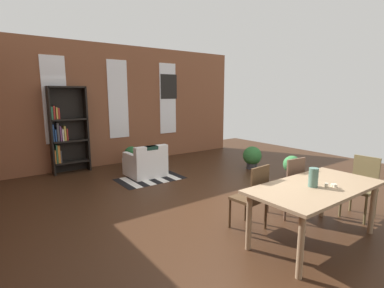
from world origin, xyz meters
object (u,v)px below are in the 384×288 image
at_px(vase_on_table, 313,177).
at_px(armchair_white, 146,164).
at_px(dining_table, 316,192).
at_px(bookshelf_tall, 66,131).
at_px(dining_chair_far_right, 289,185).
at_px(potted_plant_corner, 292,165).
at_px(potted_plant_by_shelf, 252,157).
at_px(dining_chair_far_left, 253,196).
at_px(potted_plant_window, 132,156).
at_px(dining_chair_head_right, 362,185).

relative_size(vase_on_table, armchair_white, 0.30).
distance_m(dining_table, bookshelf_tall, 5.72).
height_order(dining_chair_far_right, potted_plant_corner, dining_chair_far_right).
height_order(dining_table, vase_on_table, vase_on_table).
height_order(armchair_white, potted_plant_corner, armchair_white).
xyz_separation_m(vase_on_table, potted_plant_corner, (2.39, 1.93, -0.60)).
xyz_separation_m(dining_table, potted_plant_by_shelf, (2.17, 3.01, -0.36)).
bearing_deg(dining_chair_far_right, potted_plant_by_shelf, 53.04).
height_order(dining_chair_far_left, armchair_white, dining_chair_far_left).
distance_m(vase_on_table, potted_plant_corner, 3.13).
bearing_deg(potted_plant_window, dining_table, -86.87).
height_order(dining_chair_far_left, potted_plant_by_shelf, dining_chair_far_left).
bearing_deg(potted_plant_corner, potted_plant_window, 130.43).
xyz_separation_m(bookshelf_tall, armchair_white, (1.39, -1.39, -0.76)).
bearing_deg(potted_plant_window, vase_on_table, -87.82).
bearing_deg(dining_table, bookshelf_tall, 107.58).
xyz_separation_m(dining_chair_far_left, potted_plant_corner, (2.73, 1.25, -0.23)).
relative_size(vase_on_table, dining_chair_head_right, 0.25).
bearing_deg(dining_chair_far_left, dining_table, -58.63).
bearing_deg(potted_plant_corner, vase_on_table, -141.09).
relative_size(vase_on_table, bookshelf_tall, 0.12).
height_order(dining_table, potted_plant_by_shelf, dining_table).
distance_m(dining_chair_far_left, bookshelf_tall, 4.96).
bearing_deg(potted_plant_by_shelf, dining_table, -125.75).
bearing_deg(dining_table, potted_plant_corner, 39.89).
distance_m(dining_table, dining_chair_far_left, 0.82).
xyz_separation_m(dining_table, dining_chair_far_right, (0.42, 0.68, -0.16)).
height_order(dining_chair_far_left, dining_chair_head_right, same).
height_order(dining_chair_far_right, dining_chair_far_left, same).
height_order(dining_chair_far_right, dining_chair_head_right, same).
bearing_deg(armchair_white, dining_chair_head_right, -67.87).
bearing_deg(armchair_white, bookshelf_tall, 134.99).
bearing_deg(vase_on_table, dining_chair_far_right, 53.91).
distance_m(dining_table, armchair_white, 4.08).
height_order(vase_on_table, potted_plant_corner, vase_on_table).
distance_m(bookshelf_tall, potted_plant_window, 1.70).
height_order(vase_on_table, dining_chair_far_left, vase_on_table).
bearing_deg(dining_table, armchair_white, 94.69).
distance_m(dining_chair_far_right, potted_plant_corner, 2.28).
relative_size(vase_on_table, dining_chair_far_left, 0.25).
distance_m(bookshelf_tall, armchair_white, 2.11).
distance_m(dining_chair_far_right, potted_plant_window, 4.34).
relative_size(dining_table, armchair_white, 2.33).
height_order(dining_table, potted_plant_window, dining_table).
distance_m(dining_chair_far_right, dining_chair_far_left, 0.83).
bearing_deg(potted_plant_by_shelf, dining_chair_far_left, -137.98).
relative_size(dining_table, potted_plant_by_shelf, 3.25).
relative_size(potted_plant_by_shelf, potted_plant_window, 1.04).
relative_size(armchair_white, potted_plant_by_shelf, 1.39).
bearing_deg(armchair_white, vase_on_table, -86.46).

